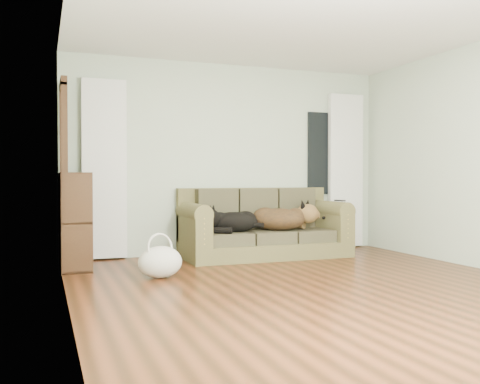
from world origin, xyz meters
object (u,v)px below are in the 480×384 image
object	(u,v)px
dog_black_lab	(231,222)
dog_shepherd	(282,219)
tote_bag	(160,263)
bookshelf	(75,225)
sofa	(265,223)

from	to	relation	value
dog_black_lab	dog_shepherd	xyz separation A→B (m)	(0.71, 0.00, 0.01)
tote_bag	bookshelf	distance (m)	1.29
sofa	tote_bag	xyz separation A→B (m)	(-1.61, -1.03, -0.29)
tote_bag	bookshelf	bearing A→B (deg)	129.38
dog_black_lab	dog_shepherd	distance (m)	0.71
sofa	dog_shepherd	world-z (taller)	sofa
dog_black_lab	bookshelf	world-z (taller)	bookshelf
sofa	bookshelf	world-z (taller)	bookshelf
sofa	tote_bag	world-z (taller)	sofa
dog_black_lab	tote_bag	size ratio (longest dim) A/B	1.37
bookshelf	tote_bag	bearing A→B (deg)	-53.80
dog_black_lab	bookshelf	distance (m)	1.90
dog_shepherd	bookshelf	world-z (taller)	bookshelf
sofa	tote_bag	bearing A→B (deg)	-147.51
bookshelf	dog_black_lab	bearing A→B (deg)	-3.28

